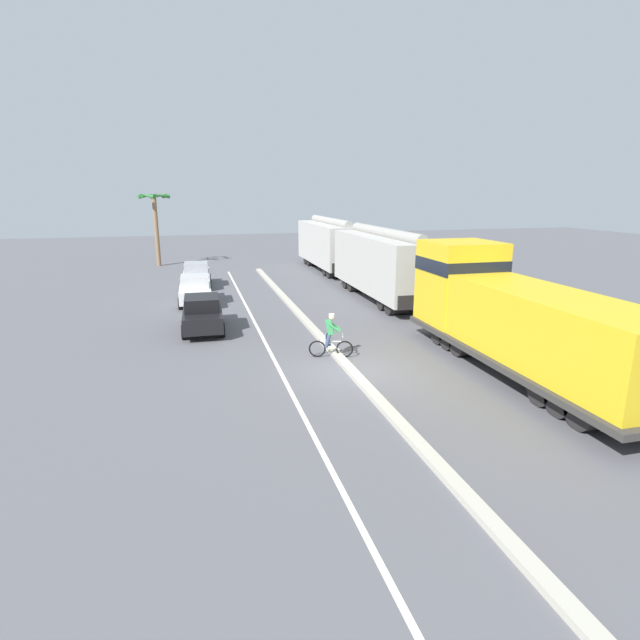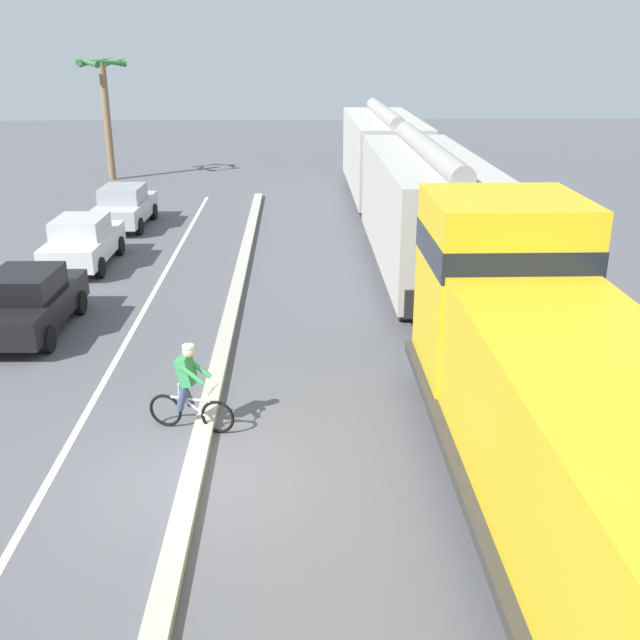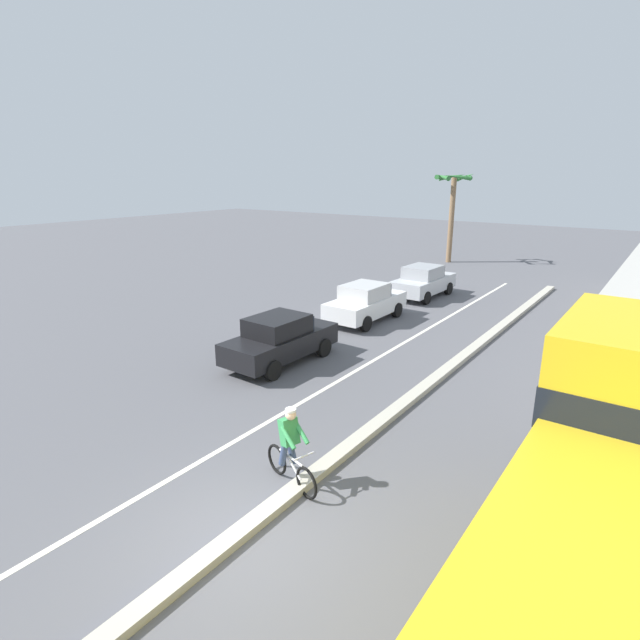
# 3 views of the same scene
# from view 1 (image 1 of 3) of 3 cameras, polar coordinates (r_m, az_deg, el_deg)

# --- Properties ---
(ground_plane) EXTENTS (120.00, 120.00, 0.00)m
(ground_plane) POSITION_cam_1_polar(r_m,az_deg,el_deg) (17.79, 3.46, -5.90)
(ground_plane) COLOR #56565B
(median_curb) EXTENTS (0.36, 36.00, 0.16)m
(median_curb) POSITION_cam_1_polar(r_m,az_deg,el_deg) (23.27, -1.08, -0.73)
(median_curb) COLOR #B2AD9E
(median_curb) RESTS_ON ground
(lane_stripe) EXTENTS (0.14, 36.00, 0.01)m
(lane_stripe) POSITION_cam_1_polar(r_m,az_deg,el_deg) (22.87, -6.94, -1.31)
(lane_stripe) COLOR silver
(lane_stripe) RESTS_ON ground
(locomotive) EXTENTS (3.10, 11.61, 4.20)m
(locomotive) POSITION_cam_1_polar(r_m,az_deg,el_deg) (18.95, 20.90, 0.11)
(locomotive) COLOR gold
(locomotive) RESTS_ON ground
(hopper_car_lead) EXTENTS (2.90, 10.60, 4.18)m
(hopper_car_lead) POSITION_cam_1_polar(r_m,az_deg,el_deg) (29.44, 7.28, 6.35)
(hopper_car_lead) COLOR #B1AEA6
(hopper_car_lead) RESTS_ON ground
(hopper_car_middle) EXTENTS (2.90, 10.60, 4.18)m
(hopper_car_middle) POSITION_cam_1_polar(r_m,az_deg,el_deg) (40.36, 1.14, 8.64)
(hopper_car_middle) COLOR #B5B2AB
(hopper_car_middle) RESTS_ON ground
(parked_car_black) EXTENTS (1.91, 4.24, 1.62)m
(parked_car_black) POSITION_cam_1_polar(r_m,az_deg,el_deg) (23.31, -13.28, 0.77)
(parked_car_black) COLOR black
(parked_car_black) RESTS_ON ground
(parked_car_white) EXTENTS (1.88, 4.22, 1.62)m
(parked_car_white) POSITION_cam_1_polar(r_m,az_deg,el_deg) (29.07, -14.08, 3.40)
(parked_car_white) COLOR silver
(parked_car_white) RESTS_ON ground
(parked_car_silver) EXTENTS (1.93, 4.25, 1.62)m
(parked_car_silver) POSITION_cam_1_polar(r_m,az_deg,el_deg) (34.41, -13.93, 5.08)
(parked_car_silver) COLOR #B7BABF
(parked_car_silver) RESTS_ON ground
(cyclist) EXTENTS (1.66, 0.63, 1.71)m
(cyclist) POSITION_cam_1_polar(r_m,az_deg,el_deg) (19.01, 1.21, -1.93)
(cyclist) COLOR black
(cyclist) RESTS_ON ground
(palm_tree_near) EXTENTS (2.72, 2.78, 6.20)m
(palm_tree_near) POSITION_cam_1_polar(r_m,az_deg,el_deg) (44.86, -18.37, 11.83)
(palm_tree_near) COLOR #846647
(palm_tree_near) RESTS_ON ground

